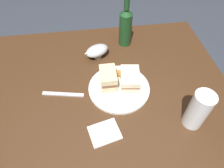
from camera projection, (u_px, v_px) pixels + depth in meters
The scene contains 14 objects.
ground_plane at pixel (108, 150), 1.44m from camera, with size 6.00×6.00×0.00m, color #333842.
dining_table at pixel (107, 127), 1.16m from camera, with size 1.12×0.90×0.72m, color #422816.
plate at pixel (119, 88), 0.88m from camera, with size 0.27×0.27×0.01m, color silver.
sandwich_half_left at pixel (130, 79), 0.86m from camera, with size 0.09×0.13×0.06m.
sandwich_half_right at pixel (108, 78), 0.85m from camera, with size 0.07×0.10×0.07m.
potato_wedge_front at pixel (112, 79), 0.89m from camera, with size 0.04×0.02×0.02m, color gold.
potato_wedge_middle at pixel (117, 73), 0.91m from camera, with size 0.04×0.02×0.02m, color #AD702D.
potato_wedge_back at pixel (113, 72), 0.92m from camera, with size 0.04×0.02×0.02m, color #B77F33.
potato_wedge_left_edge at pixel (119, 75), 0.91m from camera, with size 0.05×0.02×0.02m, color #B77F33.
pint_glass at pixel (197, 112), 0.72m from camera, with size 0.07×0.07×0.17m.
gravy_boat at pixel (97, 51), 0.98m from camera, with size 0.14×0.12×0.07m.
cider_bottle at pixel (125, 26), 1.00m from camera, with size 0.06×0.06×0.27m.
napkin at pixel (105, 133), 0.74m from camera, with size 0.11×0.09×0.01m, color white.
fork at pixel (63, 94), 0.86m from camera, with size 0.18×0.02×0.01m, color silver.
Camera 1 is at (0.05, 0.56, 1.41)m, focal length 31.97 mm.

